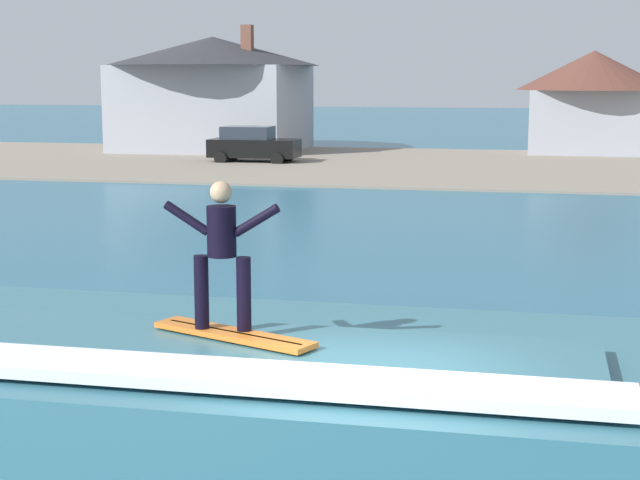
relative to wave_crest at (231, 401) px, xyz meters
The scene contains 7 objects.
wave_crest is the anchor object (origin of this frame).
surfboard 0.91m from the wave_crest, 64.46° to the right, with size 2.00×1.12×0.06m.
surfer 1.82m from the wave_crest, 92.37° to the right, with size 1.31×0.32×1.63m.
shoreline_bank 38.41m from the wave_crest, 87.39° to the left, with size 120.00×20.90×0.10m.
car_near_shore 39.56m from the wave_crest, 105.97° to the left, with size 4.47×2.21×1.86m.
house_with_chimney 48.19m from the wave_crest, 108.74° to the left, with size 12.37×12.37×7.16m.
house_small_cottage 48.37m from the wave_crest, 82.85° to the left, with size 8.49×8.49×5.75m.
Camera 1 is at (1.60, -8.97, 4.39)m, focal length 56.14 mm.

